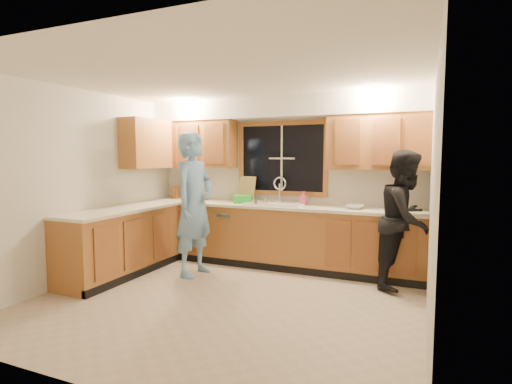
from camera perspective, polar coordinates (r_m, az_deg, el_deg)
floor at (r=4.70m, az=-4.34°, el=-15.24°), size 4.20×4.20×0.00m
ceiling at (r=4.49m, az=-4.56°, el=16.22°), size 4.20×4.20×0.00m
wall_back at (r=6.17m, az=3.73°, el=1.56°), size 4.20×0.00×4.20m
wall_left at (r=5.70m, az=-23.51°, el=0.84°), size 0.00×3.80×3.80m
wall_right at (r=3.93m, az=23.87°, el=-0.96°), size 0.00×3.80×3.80m
base_cabinets_back at (r=5.99m, az=2.73°, el=-6.36°), size 4.20×0.60×0.88m
base_cabinets_left at (r=5.86m, az=-18.68°, el=-6.91°), size 0.60×1.90×0.88m
countertop_back at (r=5.90m, az=2.70°, el=-2.01°), size 4.20×0.63×0.04m
countertop_left at (r=5.77m, az=-18.70°, el=-2.45°), size 0.63×1.90×0.04m
upper_cabinets_left at (r=6.62m, az=-8.52°, el=6.74°), size 1.35×0.33×0.75m
upper_cabinets_right at (r=5.68m, az=16.99°, el=6.84°), size 1.35×0.33×0.75m
upper_cabinets_return at (r=6.41m, az=-15.34°, el=6.67°), size 0.33×0.90×0.75m
soffit at (r=6.03m, az=3.23°, el=11.95°), size 4.20×0.35×0.30m
window_frame at (r=6.15m, az=3.72°, el=4.81°), size 1.44×0.03×1.14m
sink at (r=5.93m, az=2.77°, el=-2.32°), size 0.86×0.52×0.57m
dishwasher at (r=6.33m, az=-4.57°, el=-6.02°), size 0.60×0.56×0.82m
stove at (r=5.45m, az=-22.70°, el=-7.82°), size 0.58×0.75×0.90m
man at (r=5.53m, az=-8.78°, el=-1.72°), size 0.53×0.75×1.96m
woman at (r=5.27m, az=20.59°, el=-3.70°), size 0.88×1.00×1.71m
knife_block at (r=6.87m, az=-11.48°, el=-0.04°), size 0.12×0.10×0.21m
cutting_board at (r=6.31m, az=-1.33°, el=0.46°), size 0.31×0.15×0.39m
dish_crate at (r=6.12m, az=-2.00°, el=-0.97°), size 0.35×0.34×0.13m
soap_bottle at (r=5.90m, az=6.84°, el=-0.86°), size 0.12×0.12×0.20m
bowl at (r=5.59m, az=13.96°, el=-2.05°), size 0.25×0.25×0.06m
can_left at (r=5.78m, az=0.00°, el=-1.42°), size 0.06×0.06×0.11m
can_right at (r=5.83m, az=1.33°, el=-1.32°), size 0.07×0.07×0.12m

